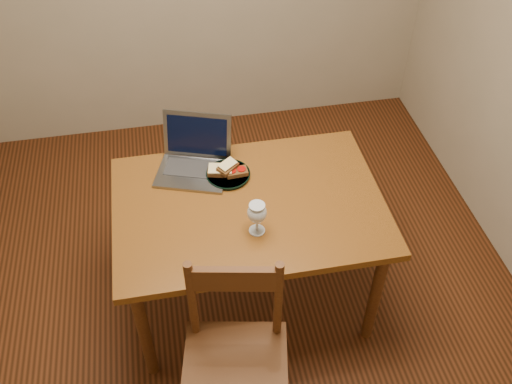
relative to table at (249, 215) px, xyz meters
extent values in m
cube|color=black|center=(-0.06, 0.08, -0.66)|extent=(3.20, 3.20, 0.02)
cube|color=#4F2C0D|center=(0.00, 0.00, 0.07)|extent=(1.30, 0.90, 0.04)
cylinder|color=#3C1D0C|center=(-0.57, -0.37, -0.30)|extent=(0.06, 0.06, 0.70)
cylinder|color=#3C1D0C|center=(0.57, -0.37, -0.30)|extent=(0.06, 0.06, 0.70)
cylinder|color=#3C1D0C|center=(-0.57, 0.37, -0.30)|extent=(0.06, 0.06, 0.70)
cylinder|color=#3C1D0C|center=(0.57, 0.37, -0.30)|extent=(0.06, 0.06, 0.70)
cube|color=#3C1D0C|center=(-0.18, -0.68, -0.20)|extent=(0.52, 0.50, 0.04)
cube|color=#3C1D0C|center=(-0.15, -0.52, 0.20)|extent=(0.36, 0.10, 0.13)
cylinder|color=black|center=(-0.07, 0.21, 0.10)|extent=(0.22, 0.22, 0.02)
cube|color=slate|center=(-0.25, 0.25, 0.09)|extent=(0.41, 0.34, 0.02)
cube|color=slate|center=(-0.19, 0.40, 0.22)|extent=(0.36, 0.18, 0.24)
cube|color=black|center=(-0.19, 0.40, 0.22)|extent=(0.31, 0.15, 0.19)
camera|label=1|loc=(-0.32, -1.90, 2.04)|focal=40.00mm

